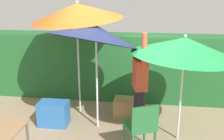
# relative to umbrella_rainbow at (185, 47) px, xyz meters

# --- Properties ---
(ground_plane) EXTENTS (24.00, 24.00, 0.00)m
(ground_plane) POSITION_rel_umbrella_rainbow_xyz_m (-1.25, 0.13, -1.67)
(ground_plane) COLOR #9E8466
(hedge_row) EXTENTS (8.00, 0.70, 1.57)m
(hedge_row) POSITION_rel_umbrella_rainbow_xyz_m (-1.25, 1.76, -0.89)
(hedge_row) COLOR #23602D
(hedge_row) RESTS_ON ground_plane
(umbrella_rainbow) EXTENTS (1.74, 1.73, 1.88)m
(umbrella_rainbow) POSITION_rel_umbrella_rainbow_xyz_m (0.00, 0.00, 0.00)
(umbrella_rainbow) COLOR silver
(umbrella_rainbow) RESTS_ON ground_plane
(umbrella_orange) EXTENTS (1.84, 1.84, 2.43)m
(umbrella_orange) POSITION_rel_umbrella_rainbow_xyz_m (-2.00, 0.83, 0.48)
(umbrella_orange) COLOR silver
(umbrella_orange) RESTS_ON ground_plane
(umbrella_yellow) EXTENTS (1.75, 1.69, 2.28)m
(umbrella_yellow) POSITION_rel_umbrella_rainbow_xyz_m (-1.53, 0.23, 0.15)
(umbrella_yellow) COLOR silver
(umbrella_yellow) RESTS_ON ground_plane
(person_vendor) EXTENTS (0.30, 0.56, 1.88)m
(person_vendor) POSITION_rel_umbrella_rainbow_xyz_m (-0.71, 0.23, -0.74)
(person_vendor) COLOR black
(person_vendor) RESTS_ON ground_plane
(chair_plastic) EXTENTS (0.59, 0.59, 0.89)m
(chair_plastic) POSITION_rel_umbrella_rainbow_xyz_m (-0.65, -0.57, -1.16)
(chair_plastic) COLOR #236633
(chair_plastic) RESTS_ON ground_plane
(cooler_box) EXTENTS (0.56, 0.36, 0.48)m
(cooler_box) POSITION_rel_umbrella_rainbow_xyz_m (-2.37, 0.17, -1.43)
(cooler_box) COLOR #2D6BB7
(cooler_box) RESTS_ON ground_plane
(crate_cardboard) EXTENTS (0.44, 0.39, 0.39)m
(crate_cardboard) POSITION_rel_umbrella_rainbow_xyz_m (-1.02, 0.73, -1.48)
(crate_cardboard) COLOR #9E7A4C
(crate_cardboard) RESTS_ON ground_plane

